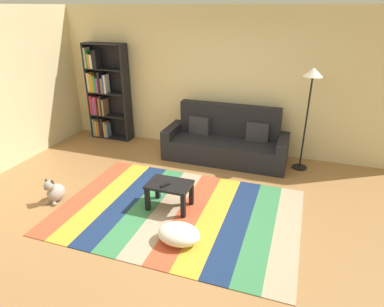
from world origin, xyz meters
TOP-DOWN VIEW (x-y plane):
  - ground_plane at (0.00, 0.00)m, footprint 14.00×14.00m
  - back_wall at (0.00, 2.55)m, footprint 6.80×0.10m
  - left_wall at (-3.40, 0.75)m, footprint 0.10×5.50m
  - rug at (-0.00, 0.05)m, footprint 3.33×2.29m
  - couch at (0.20, 2.02)m, footprint 2.26×0.80m
  - bookshelf at (-2.54, 2.31)m, footprint 0.90×0.28m
  - coffee_table at (-0.15, 0.12)m, footprint 0.62×0.42m
  - pouf at (0.25, -0.57)m, footprint 0.53×0.41m
  - dog at (-1.83, -0.28)m, footprint 0.22×0.35m
  - standing_lamp at (1.56, 2.06)m, footprint 0.32×0.32m
  - tv_remote at (-0.19, 0.04)m, footprint 0.11×0.15m

SIDE VIEW (x-z plane):
  - ground_plane at x=0.00m, z-range 0.00..0.00m
  - rug at x=0.00m, z-range 0.00..0.01m
  - pouf at x=0.25m, z-range 0.01..0.24m
  - dog at x=-1.83m, z-range -0.04..0.36m
  - coffee_table at x=-0.15m, z-range 0.12..0.50m
  - couch at x=0.20m, z-range -0.16..0.84m
  - tv_remote at x=-0.19m, z-range 0.39..0.41m
  - bookshelf at x=-2.54m, z-range -0.04..1.96m
  - back_wall at x=0.00m, z-range 0.00..2.70m
  - left_wall at x=-3.40m, z-range 0.00..2.70m
  - standing_lamp at x=1.56m, z-range 0.59..2.37m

